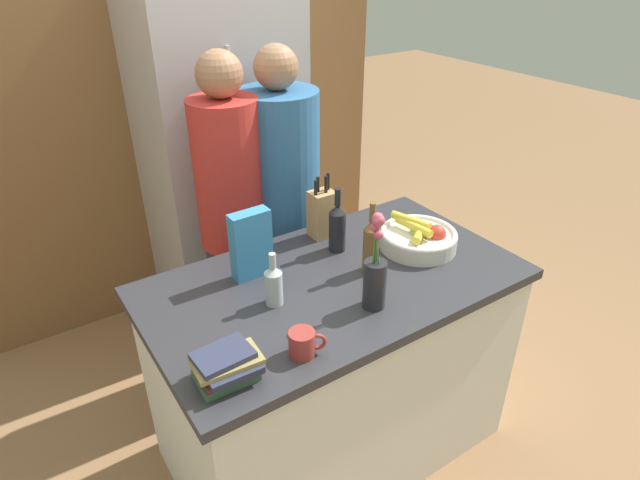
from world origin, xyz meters
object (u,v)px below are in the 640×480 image
person_in_blue (281,203)px  refrigerator (222,158)px  knife_block (322,213)px  bottle_oil (371,245)px  bottle_vinegar (274,284)px  fruit_bowl (418,237)px  book_stack (227,366)px  cereal_box (251,245)px  person_at_sink (232,213)px  flower_vase (375,274)px  coffee_mug (303,343)px  bottle_wine (337,226)px

person_in_blue → refrigerator: bearing=102.8°
knife_block → person_in_blue: size_ratio=0.17×
bottle_oil → bottle_vinegar: 0.41m
fruit_bowl → bottle_vinegar: 0.69m
knife_block → book_stack: 0.91m
refrigerator → cereal_box: refrigerator is taller
cereal_box → book_stack: bearing=-125.3°
refrigerator → person_at_sink: 0.62m
person_in_blue → bottle_vinegar: bearing=-112.8°
bottle_vinegar → person_in_blue: person_in_blue is taller
refrigerator → bottle_oil: 1.25m
bottle_vinegar → person_in_blue: 0.78m
person_at_sink → flower_vase: bearing=-109.8°
person_at_sink → person_in_blue: (0.26, 0.00, -0.02)m
fruit_bowl → knife_block: bearing=131.7°
cereal_box → refrigerator: bearing=71.1°
fruit_bowl → person_in_blue: bearing=113.4°
fruit_bowl → bottle_vinegar: bearing=-179.2°
person_at_sink → person_in_blue: person_at_sink is taller
coffee_mug → bottle_wine: (0.46, 0.46, 0.06)m
flower_vase → bottle_wine: flower_vase is taller
knife_block → cereal_box: knife_block is taller
cereal_box → bottle_wine: (0.38, -0.02, -0.03)m
coffee_mug → person_in_blue: bearing=63.5°
coffee_mug → person_at_sink: bearing=77.4°
fruit_bowl → knife_block: knife_block is taller
coffee_mug → person_in_blue: (0.47, 0.94, -0.03)m
knife_block → bottle_oil: bottle_oil is taller
coffee_mug → person_in_blue: person_in_blue is taller
fruit_bowl → person_in_blue: person_in_blue is taller
refrigerator → knife_block: (0.04, -0.92, 0.03)m
coffee_mug → bottle_wine: bearing=45.3°
fruit_bowl → bottle_wine: (-0.29, 0.17, 0.06)m
bottle_vinegar → bottle_wine: bearing=24.3°
book_stack → cereal_box: bearing=54.7°
person_at_sink → fruit_bowl: bearing=-78.5°
cereal_box → coffee_mug: bearing=-99.2°
cereal_box → book_stack: cereal_box is taller
person_in_blue → book_stack: bearing=-118.8°
bottle_oil → person_in_blue: bearing=90.2°
refrigerator → knife_block: bearing=-87.4°
refrigerator → knife_block: 0.92m
bottle_vinegar → bottle_wine: (0.40, 0.18, 0.03)m
fruit_bowl → bottle_vinegar: (-0.69, -0.01, 0.03)m
coffee_mug → bottle_vinegar: bottle_vinegar is taller
coffee_mug → bottle_wine: bottle_wine is taller
coffee_mug → bottle_wine: size_ratio=0.41×
refrigerator → bottle_wine: 1.05m
flower_vase → person_in_blue: (0.13, 0.86, -0.12)m
coffee_mug → fruit_bowl: bearing=21.2°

